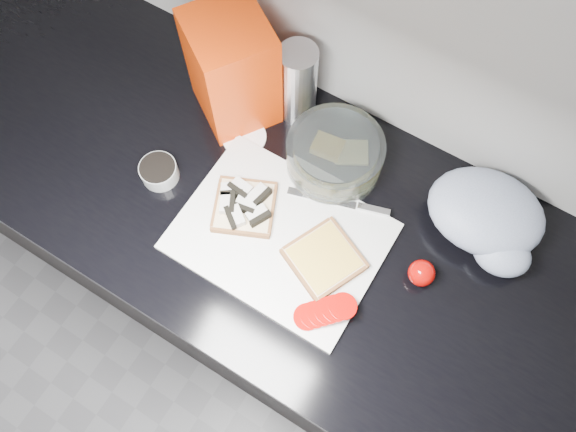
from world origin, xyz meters
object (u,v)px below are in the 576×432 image
at_px(bread_bag, 232,70).
at_px(steel_canister, 298,83).
at_px(glass_bowl, 335,155).
at_px(cutting_board, 280,236).

distance_m(bread_bag, steel_canister, 0.14).
bearing_deg(glass_bowl, bread_bag, 175.91).
bearing_deg(glass_bowl, steel_canister, 150.24).
bearing_deg(cutting_board, steel_canister, 114.77).
bearing_deg(glass_bowl, cutting_board, -92.60).
distance_m(cutting_board, glass_bowl, 0.20).
bearing_deg(bread_bag, cutting_board, -7.82).
height_order(glass_bowl, steel_canister, steel_canister).
relative_size(glass_bowl, steel_canister, 1.04).
height_order(bread_bag, steel_canister, bread_bag).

